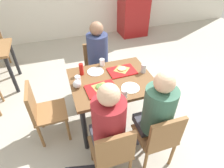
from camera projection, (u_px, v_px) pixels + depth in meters
The scene contains 21 objects.
ground_plane at pixel (112, 119), 2.84m from camera, with size 10.00×10.00×0.02m, color #B2AD9E.
main_table at pixel (112, 86), 2.44m from camera, with size 1.05×0.85×0.74m.
chair_near_left at pixel (113, 151), 1.86m from camera, with size 0.40×0.40×0.84m.
chair_near_right at pixel (159, 137), 1.99m from camera, with size 0.40×0.40×0.84m.
chair_far_side at pixel (97, 64), 3.13m from camera, with size 0.40×0.40×0.84m.
chair_left_end at pixel (42, 110), 2.31m from camera, with size 0.40×0.40×0.84m.
person_in_red at pixel (108, 124), 1.82m from camera, with size 0.32×0.42×1.25m.
person_in_brown_jacket at pixel (156, 112), 1.95m from camera, with size 0.32×0.42×1.25m.
person_far_side at pixel (98, 55), 2.88m from camera, with size 0.32×0.42×1.25m.
tray_red_near at pixel (101, 89), 2.21m from camera, with size 0.36×0.26×0.02m, color red.
tray_red_far at pixel (122, 71), 2.51m from camera, with size 0.36×0.26×0.02m, color red.
paper_plate_center at pixel (95, 72), 2.50m from camera, with size 0.22×0.22×0.01m, color white.
paper_plate_near_edge at pixel (131, 88), 2.24m from camera, with size 0.22×0.22×0.01m, color white.
pizza_slice_a at pixel (101, 87), 2.22m from camera, with size 0.24×0.24×0.02m.
pizza_slice_b at pixel (122, 69), 2.52m from camera, with size 0.18×0.17×0.02m.
plastic_cup_a at pixel (102, 62), 2.60m from camera, with size 0.07×0.07×0.10m, color white.
plastic_cup_b at pixel (124, 94), 2.08m from camera, with size 0.07×0.07×0.10m, color white.
plastic_cup_c at pixel (78, 80), 2.29m from camera, with size 0.07×0.07×0.10m, color white.
soda_can at pixel (144, 68), 2.46m from camera, with size 0.07×0.07×0.12m, color #B7BCC6.
condiment_bottle at pixel (81, 69), 2.41m from camera, with size 0.06×0.06×0.16m, color red.
foil_bundle at pixel (77, 84), 2.22m from camera, with size 0.10×0.10×0.10m, color silver.
Camera 1 is at (-0.60, -1.81, 2.16)m, focal length 29.94 mm.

